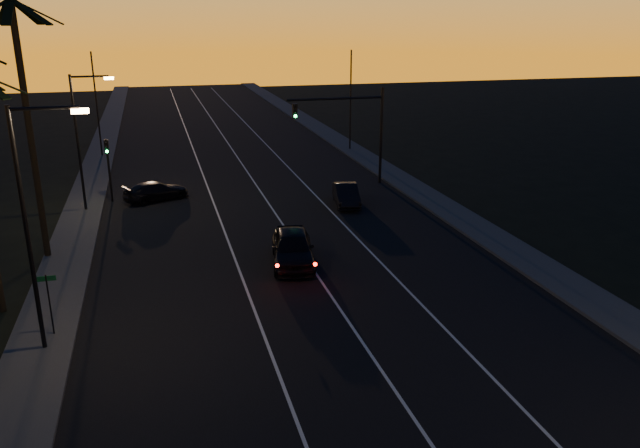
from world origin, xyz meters
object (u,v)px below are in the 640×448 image
object	(u,v)px
right_car	(346,195)
signal_mast	(350,120)
cross_car	(156,191)
lead_car	(293,247)

from	to	relation	value
right_car	signal_mast	bearing A→B (deg)	69.98
right_car	cross_car	world-z (taller)	right_car
signal_mast	lead_car	xyz separation A→B (m)	(-7.42, -14.01, -3.92)
lead_car	right_car	bearing A→B (deg)	58.32
right_car	cross_car	size ratio (longest dim) A/B	0.92
signal_mast	cross_car	distance (m)	14.37
lead_car	cross_car	distance (m)	14.90
lead_car	cross_car	bearing A→B (deg)	115.16
signal_mast	lead_car	world-z (taller)	signal_mast
lead_car	right_car	distance (m)	10.75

